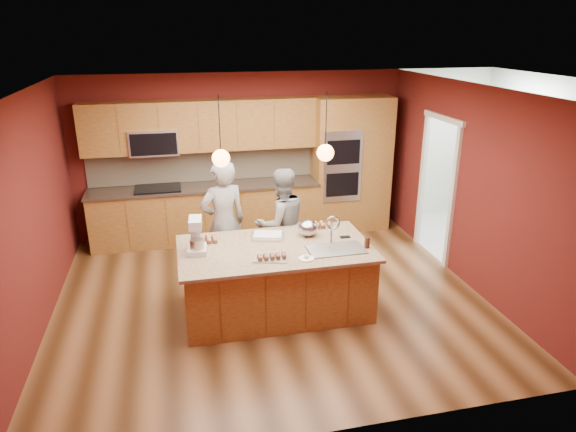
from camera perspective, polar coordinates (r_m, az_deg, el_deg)
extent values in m
plane|color=#432812|center=(6.92, -1.96, -8.95)|extent=(5.50, 5.50, 0.00)
plane|color=silver|center=(6.07, -2.28, 13.87)|extent=(5.50, 5.50, 0.00)
plane|color=#561713|center=(8.74, -5.22, 6.80)|extent=(5.50, 0.00, 5.50)
plane|color=#561713|center=(4.14, 4.51, -9.11)|extent=(5.50, 0.00, 5.50)
plane|color=#561713|center=(6.48, -26.74, -0.19)|extent=(0.00, 5.00, 5.00)
plane|color=#561713|center=(7.36, 19.44, 3.13)|extent=(0.00, 5.00, 5.00)
cube|color=brown|center=(8.65, -9.02, 0.26)|extent=(3.70, 0.60, 0.90)
cube|color=black|center=(8.50, -9.18, 3.19)|extent=(3.74, 0.64, 0.04)
cube|color=#C5B694|center=(8.70, -9.44, 5.66)|extent=(3.70, 0.03, 0.56)
cube|color=brown|center=(8.40, -9.63, 9.88)|extent=(3.70, 0.36, 0.80)
cube|color=black|center=(8.47, -14.25, 2.97)|extent=(0.72, 0.52, 0.03)
cube|color=silver|center=(8.41, -14.68, 7.99)|extent=(0.76, 0.40, 0.40)
cube|color=brown|center=(8.86, 5.45, 5.63)|extent=(0.80, 0.60, 2.30)
cube|color=silver|center=(8.57, 6.08, 5.46)|extent=(0.66, 0.04, 1.20)
cube|color=brown|center=(9.08, 9.38, 5.82)|extent=(0.50, 0.60, 2.30)
plane|color=beige|center=(9.22, 19.40, -2.42)|extent=(2.60, 2.60, 0.00)
plane|color=silver|center=(9.33, 25.09, 5.82)|extent=(0.00, 2.70, 2.70)
cube|color=white|center=(9.10, 24.64, 9.45)|extent=(0.35, 2.40, 0.75)
cylinder|color=black|center=(5.72, -7.62, 9.77)|extent=(0.01, 0.01, 0.70)
sphere|color=#F38A48|center=(5.79, -7.46, 6.37)|extent=(0.20, 0.20, 0.20)
cylinder|color=black|center=(5.95, 4.26, 10.30)|extent=(0.01, 0.01, 0.70)
sphere|color=#F38A48|center=(6.02, 4.17, 7.02)|extent=(0.20, 0.20, 0.20)
cube|color=brown|center=(6.44, -1.40, -7.15)|extent=(2.24, 1.21, 0.82)
cube|color=beige|center=(6.25, -1.43, -3.64)|extent=(2.34, 1.31, 0.04)
cube|color=silver|center=(6.24, 5.33, -4.40)|extent=(0.67, 0.39, 0.18)
imported|color=black|center=(7.00, -7.18, -0.80)|extent=(0.72, 0.56, 1.75)
imported|color=slate|center=(7.14, -0.75, -0.89)|extent=(0.89, 0.76, 1.59)
cube|color=white|center=(6.18, -10.06, -3.72)|extent=(0.25, 0.31, 0.07)
cube|color=white|center=(6.23, -10.23, -1.77)|extent=(0.12, 0.10, 0.29)
cube|color=white|center=(6.08, -10.26, -0.76)|extent=(0.17, 0.30, 0.11)
cylinder|color=#B1B2B8|center=(6.11, -10.08, -3.22)|extent=(0.17, 0.17, 0.16)
cube|color=white|center=(6.53, -2.26, -2.25)|extent=(0.47, 0.40, 0.03)
cube|color=silver|center=(6.52, -2.27, -2.09)|extent=(0.41, 0.33, 0.02)
cube|color=silver|center=(5.95, -1.96, -4.62)|extent=(0.45, 0.37, 0.02)
ellipsoid|color=#B1B2B8|center=(6.55, 2.25, -1.34)|extent=(0.26, 0.26, 0.22)
cylinder|color=white|center=(5.93, 2.06, -4.74)|extent=(0.18, 0.18, 0.01)
cylinder|color=#361A0D|center=(6.28, 8.79, -2.92)|extent=(0.07, 0.07, 0.13)
cube|color=black|center=(6.56, 6.36, -2.33)|extent=(0.13, 0.08, 0.01)
cube|color=white|center=(9.08, 23.74, -0.03)|extent=(0.70, 0.71, 0.98)
cube|color=white|center=(9.61, 21.40, 1.31)|extent=(0.73, 0.74, 0.96)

